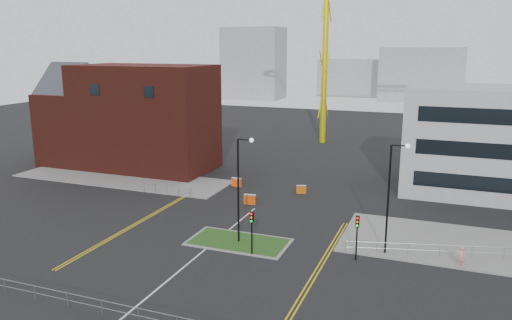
{
  "coord_description": "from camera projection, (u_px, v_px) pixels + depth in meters",
  "views": [
    {
      "loc": [
        17.69,
        -28.87,
        16.46
      ],
      "look_at": [
        -0.12,
        17.7,
        5.0
      ],
      "focal_mm": 35.0,
      "sensor_mm": 36.0,
      "label": 1
    }
  ],
  "objects": [
    {
      "name": "brick_building",
      "position": [
        127.0,
        118.0,
        68.07
      ],
      "size": [
        24.2,
        10.07,
        14.24
      ],
      "color": "#4D1A13",
      "rests_on": "ground"
    },
    {
      "name": "centre_line",
      "position": [
        184.0,
        267.0,
        37.94
      ],
      "size": [
        0.15,
        30.0,
        0.01
      ],
      "primitive_type": "cube",
      "color": "silver",
      "rests_on": "ground"
    },
    {
      "name": "yellow_right_b",
      "position": [
        322.0,
        266.0,
        38.17
      ],
      "size": [
        0.12,
        20.0,
        0.01
      ],
      "primitive_type": "cube",
      "color": "gold",
      "rests_on": "ground"
    },
    {
      "name": "barrier_right",
      "position": [
        250.0,
        199.0,
        52.9
      ],
      "size": [
        1.3,
        0.57,
        1.06
      ],
      "color": "#D5430B",
      "rests_on": "ground"
    },
    {
      "name": "pavement_left",
      "position": [
        122.0,
        178.0,
        63.1
      ],
      "size": [
        28.0,
        8.0,
        0.12
      ],
      "primitive_type": "cube",
      "color": "slate",
      "rests_on": "ground"
    },
    {
      "name": "traffic_light_right",
      "position": [
        357.0,
        229.0,
        38.63
      ],
      "size": [
        0.28,
        0.33,
        3.65
      ],
      "color": "black",
      "rests_on": "ground"
    },
    {
      "name": "streetlamp_right_near",
      "position": [
        392.0,
        190.0,
        39.06
      ],
      "size": [
        1.46,
        0.36,
        9.18
      ],
      "color": "black",
      "rests_on": "ground"
    },
    {
      "name": "island_kerb",
      "position": [
        239.0,
        242.0,
        42.7
      ],
      "size": [
        8.6,
        4.6,
        0.08
      ],
      "primitive_type": "cube",
      "color": "slate",
      "rests_on": "ground"
    },
    {
      "name": "ground",
      "position": [
        170.0,
        278.0,
        36.12
      ],
      "size": [
        200.0,
        200.0,
        0.0
      ],
      "primitive_type": "plane",
      "color": "black",
      "rests_on": "ground"
    },
    {
      "name": "skyline_b",
      "position": [
        421.0,
        75.0,
        149.19
      ],
      "size": [
        24.0,
        12.0,
        16.0
      ],
      "primitive_type": "cube",
      "color": "gray",
      "rests_on": "ground"
    },
    {
      "name": "railing_left",
      "position": [
        167.0,
        188.0,
        56.17
      ],
      "size": [
        6.05,
        0.05,
        1.1
      ],
      "color": "gray",
      "rests_on": "ground"
    },
    {
      "name": "skyline_a",
      "position": [
        254.0,
        63.0,
        156.82
      ],
      "size": [
        18.0,
        12.0,
        22.0
      ],
      "primitive_type": "cube",
      "color": "gray",
      "rests_on": "ground"
    },
    {
      "name": "railing_front",
      "position": [
        120.0,
        308.0,
        30.48
      ],
      "size": [
        24.05,
        0.05,
        1.1
      ],
      "color": "gray",
      "rests_on": "ground"
    },
    {
      "name": "grass_island",
      "position": [
        239.0,
        242.0,
        42.69
      ],
      "size": [
        8.0,
        4.0,
        0.12
      ],
      "primitive_type": "cube",
      "color": "#1B4517",
      "rests_on": "ground"
    },
    {
      "name": "yellow_left_a",
      "position": [
        142.0,
        219.0,
        48.36
      ],
      "size": [
        0.12,
        24.0,
        0.01
      ],
      "primitive_type": "cube",
      "color": "gold",
      "rests_on": "ground"
    },
    {
      "name": "barrier_left",
      "position": [
        236.0,
        182.0,
        59.6
      ],
      "size": [
        1.28,
        0.6,
        1.03
      ],
      "color": "#F24A0D",
      "rests_on": "ground"
    },
    {
      "name": "pedestrian",
      "position": [
        461.0,
        257.0,
        37.69
      ],
      "size": [
        0.67,
        0.49,
        1.69
      ],
      "primitive_type": "imported",
      "rotation": [
        0.0,
        0.0,
        0.15
      ],
      "color": "pink",
      "rests_on": "ground"
    },
    {
      "name": "yellow_left_b",
      "position": [
        145.0,
        220.0,
        48.25
      ],
      "size": [
        0.12,
        24.0,
        0.01
      ],
      "primitive_type": "cube",
      "color": "gold",
      "rests_on": "ground"
    },
    {
      "name": "streetlamp_island",
      "position": [
        241.0,
        182.0,
        41.42
      ],
      "size": [
        1.46,
        0.36,
        9.18
      ],
      "color": "black",
      "rests_on": "ground"
    },
    {
      "name": "yellow_right_a",
      "position": [
        318.0,
        265.0,
        38.28
      ],
      "size": [
        0.12,
        20.0,
        0.01
      ],
      "primitive_type": "cube",
      "color": "gold",
      "rests_on": "ground"
    },
    {
      "name": "railing_right",
      "position": [
        472.0,
        249.0,
        39.28
      ],
      "size": [
        19.05,
        5.05,
        1.1
      ],
      "color": "gray",
      "rests_on": "ground"
    },
    {
      "name": "barrier_mid",
      "position": [
        301.0,
        189.0,
        56.81
      ],
      "size": [
        1.16,
        0.75,
        0.93
      ],
      "color": "#CE5A0B",
      "rests_on": "ground"
    },
    {
      "name": "skyline_d",
      "position": [
        366.0,
        78.0,
        165.0
      ],
      "size": [
        30.0,
        12.0,
        12.0
      ],
      "primitive_type": "cube",
      "color": "gray",
      "rests_on": "ground"
    },
    {
      "name": "traffic_light_island",
      "position": [
        252.0,
        225.0,
        39.6
      ],
      "size": [
        0.28,
        0.33,
        3.65
      ],
      "color": "black",
      "rests_on": "ground"
    },
    {
      "name": "pavement_right",
      "position": [
        490.0,
        249.0,
        41.19
      ],
      "size": [
        24.0,
        10.0,
        0.12
      ],
      "primitive_type": "cube",
      "color": "slate",
      "rests_on": "ground"
    }
  ]
}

